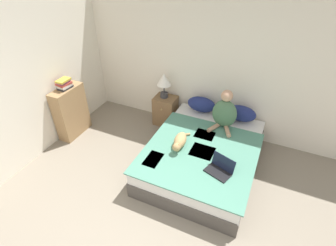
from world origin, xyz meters
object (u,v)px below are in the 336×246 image
(bed, at_px, (203,156))
(cat_tabby, at_px, (180,141))
(bookshelf, at_px, (71,112))
(table_lamp, at_px, (164,81))
(pillow_near, at_px, (201,104))
(pillow_far, at_px, (241,113))
(person_sitting, at_px, (225,112))
(nightstand, at_px, (165,111))
(laptop_open, at_px, (220,169))
(book_stack_top, at_px, (64,84))

(bed, bearing_deg, cat_tabby, -149.59)
(bookshelf, bearing_deg, table_lamp, 35.98)
(pillow_near, distance_m, pillow_far, 0.72)
(pillow_far, height_order, cat_tabby, pillow_far)
(bed, xyz_separation_m, person_sitting, (0.13, 0.59, 0.53))
(table_lamp, bearing_deg, cat_tabby, -54.57)
(pillow_near, xyz_separation_m, cat_tabby, (0.02, -1.09, -0.04))
(person_sitting, distance_m, nightstand, 1.33)
(cat_tabby, bearing_deg, pillow_near, 174.42)
(cat_tabby, xyz_separation_m, bookshelf, (-2.20, 0.06, -0.09))
(cat_tabby, bearing_deg, person_sitting, 142.30)
(cat_tabby, relative_size, bookshelf, 0.60)
(person_sitting, bearing_deg, laptop_open, -77.39)
(nightstand, relative_size, bookshelf, 0.61)
(nightstand, bearing_deg, pillow_far, 0.61)
(cat_tabby, height_order, book_stack_top, book_stack_top)
(pillow_far, height_order, table_lamp, table_lamp)
(pillow_near, distance_m, table_lamp, 0.82)
(pillow_near, xyz_separation_m, person_sitting, (0.49, -0.31, 0.15))
(bookshelf, height_order, book_stack_top, book_stack_top)
(person_sitting, distance_m, table_lamp, 1.29)
(pillow_near, height_order, laptop_open, pillow_near)
(bookshelf, bearing_deg, person_sitting, 15.28)
(pillow_far, height_order, book_stack_top, book_stack_top)
(pillow_near, relative_size, bookshelf, 0.55)
(bed, height_order, laptop_open, laptop_open)
(nightstand, bearing_deg, laptop_open, -42.89)
(pillow_near, xyz_separation_m, pillow_far, (0.72, 0.00, 0.00))
(bed, height_order, pillow_near, pillow_near)
(pillow_near, bearing_deg, pillow_far, 0.00)
(pillow_near, bearing_deg, bookshelf, -154.49)
(pillow_far, distance_m, bookshelf, 3.08)
(laptop_open, xyz_separation_m, nightstand, (-1.45, 1.35, -0.23))
(cat_tabby, bearing_deg, table_lamp, -151.26)
(laptop_open, xyz_separation_m, book_stack_top, (-2.90, 0.33, 0.53))
(pillow_near, bearing_deg, table_lamp, -179.56)
(person_sitting, relative_size, laptop_open, 1.68)
(pillow_near, height_order, person_sitting, person_sitting)
(table_lamp, xyz_separation_m, book_stack_top, (-1.42, -1.03, 0.12))
(bookshelf, bearing_deg, nightstand, 35.16)
(book_stack_top, bearing_deg, person_sitting, 15.26)
(bed, distance_m, book_stack_top, 2.66)
(table_lamp, bearing_deg, nightstand, -17.23)
(pillow_near, distance_m, cat_tabby, 1.10)
(bed, height_order, pillow_far, pillow_far)
(nightstand, xyz_separation_m, book_stack_top, (-1.45, -1.02, 0.76))
(bookshelf, bearing_deg, pillow_far, 19.73)
(nightstand, bearing_deg, book_stack_top, -144.83)
(pillow_far, height_order, nightstand, pillow_far)
(bed, bearing_deg, person_sitting, 77.15)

